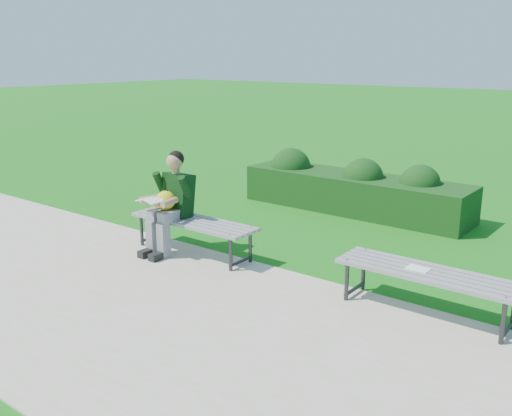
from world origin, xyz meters
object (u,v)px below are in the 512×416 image
Objects in this scene: hedge at (352,188)px; seated_boy at (170,199)px; bench_left at (193,224)px; paper_sheet at (418,269)px; bench_right at (427,276)px.

seated_boy reaches higher than hedge.
bench_left is 8.05× the size of paper_sheet.
hedge reaches higher than paper_sheet.
bench_left is 2.97m from paper_sheet.
bench_right is 3.38m from seated_boy.
bench_right reaches higher than paper_sheet.
seated_boy is (-3.37, -0.18, 0.30)m from bench_right.
seated_boy is 5.88× the size of paper_sheet.
hedge is at bearing 79.72° from bench_left.
bench_left is 0.43m from seated_boy.
seated_boy is (-0.30, -0.10, 0.30)m from bench_left.
paper_sheet is at bearing 3.22° from seated_boy.
bench_right is (3.07, 0.09, 0.00)m from bench_left.
seated_boy is 3.28m from paper_sheet.
paper_sheet is at bearing 1.69° from bench_left.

